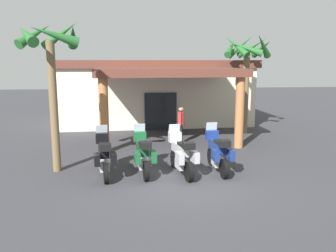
{
  "coord_description": "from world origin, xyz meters",
  "views": [
    {
      "loc": [
        -1.75,
        -10.79,
        3.81
      ],
      "look_at": [
        -0.18,
        3.32,
        1.2
      ],
      "focal_mm": 37.61,
      "sensor_mm": 36.0,
      "label": 1
    }
  ],
  "objects": [
    {
      "name": "motorcycle_green",
      "position": [
        -1.32,
        0.86,
        0.7
      ],
      "size": [
        0.74,
        2.21,
        1.61
      ],
      "rotation": [
        0.0,
        0.0,
        1.66
      ],
      "color": "black",
      "rests_on": "ground_plane"
    },
    {
      "name": "pedestrian",
      "position": [
        0.65,
        5.28,
        1.02
      ],
      "size": [
        0.32,
        0.52,
        1.76
      ],
      "rotation": [
        0.0,
        0.0,
        6.04
      ],
      "color": "black",
      "rests_on": "ground_plane"
    },
    {
      "name": "motorcycle_blue",
      "position": [
        1.29,
        0.82,
        0.7
      ],
      "size": [
        0.72,
        2.21,
        1.61
      ],
      "rotation": [
        0.0,
        0.0,
        1.61
      ],
      "color": "black",
      "rests_on": "ground_plane"
    },
    {
      "name": "motorcycle_black",
      "position": [
        -2.62,
        0.75,
        0.7
      ],
      "size": [
        0.8,
        2.21,
        1.61
      ],
      "rotation": [
        0.0,
        0.0,
        1.71
      ],
      "color": "black",
      "rests_on": "ground_plane"
    },
    {
      "name": "motorcycle_silver",
      "position": [
        -0.02,
        0.63,
        0.7
      ],
      "size": [
        0.85,
        2.2,
        1.61
      ],
      "rotation": [
        0.0,
        0.0,
        1.74
      ],
      "color": "black",
      "rests_on": "ground_plane"
    },
    {
      "name": "motel_building",
      "position": [
        -0.08,
        11.41,
        2.02
      ],
      "size": [
        11.76,
        11.43,
        3.89
      ],
      "rotation": [
        0.0,
        0.0,
        0.03
      ],
      "color": "silver",
      "rests_on": "ground_plane"
    },
    {
      "name": "palm_tree_near_portico",
      "position": [
        4.4,
        7.32,
        3.98
      ],
      "size": [
        2.61,
        2.61,
        5.29
      ],
      "color": "brown",
      "rests_on": "ground_plane"
    },
    {
      "name": "palm_tree_roadside",
      "position": [
        -4.32,
        1.56,
        4.03
      ],
      "size": [
        2.26,
        2.31,
        5.29
      ],
      "color": "brown",
      "rests_on": "ground_plane"
    },
    {
      "name": "ground_plane",
      "position": [
        0.0,
        0.0,
        0.0
      ],
      "size": [
        80.0,
        80.0,
        0.0
      ],
      "primitive_type": "plane",
      "color": "#38383D"
    }
  ]
}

